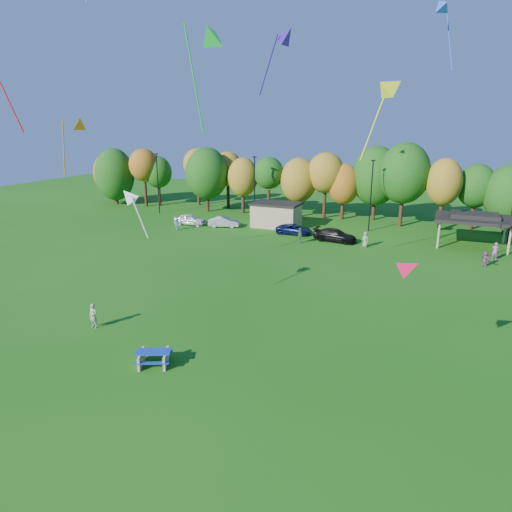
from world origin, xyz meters
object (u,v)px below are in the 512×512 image
at_px(car_a, 190,219).
at_px(picnic_table, 154,357).
at_px(car_c, 294,229).
at_px(car_d, 335,235).
at_px(car_b, 224,222).
at_px(kite_flyer, 93,316).

bearing_deg(car_a, picnic_table, -158.15).
relative_size(car_c, car_d, 0.88).
bearing_deg(picnic_table, car_d, 60.18).
distance_m(car_a, car_d, 20.58).
height_order(picnic_table, car_b, car_b).
relative_size(car_b, car_d, 0.81).
distance_m(car_a, car_b, 4.95).
height_order(car_c, car_d, car_d).
height_order(car_b, car_d, car_d).
height_order(car_a, car_b, car_a).
distance_m(kite_flyer, car_b, 32.15).
xyz_separation_m(car_a, car_d, (20.53, -1.46, -0.01)).
bearing_deg(picnic_table, car_a, 93.03).
relative_size(picnic_table, car_a, 0.56).
bearing_deg(car_b, picnic_table, -176.76).
bearing_deg(kite_flyer, car_a, 111.66).
bearing_deg(car_c, picnic_table, -175.02).
xyz_separation_m(kite_flyer, car_c, (4.32, 31.25, -0.25)).
bearing_deg(car_a, car_b, -88.99).
height_order(car_a, car_d, car_a).
distance_m(picnic_table, car_d, 32.44).
distance_m(car_b, car_c, 10.01).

